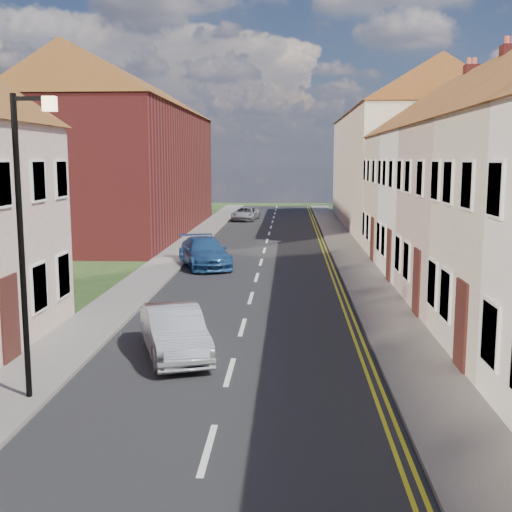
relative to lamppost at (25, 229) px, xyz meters
name	(u,v)px	position (x,y,z in m)	size (l,w,h in m)	color
road	(251,298)	(3.81, 10.00, -3.53)	(7.00, 90.00, 0.02)	black
pavement_left	(128,295)	(-0.59, 10.00, -3.48)	(1.80, 90.00, 0.12)	gray
pavement_right	(376,298)	(8.21, 10.00, -3.48)	(1.80, 90.00, 0.12)	gray
cottage_r_white_far	(488,169)	(13.11, 14.30, 0.94)	(8.30, 5.20, 9.00)	white
cottage_r_cream_far	(454,168)	(13.11, 19.70, 0.94)	(8.30, 6.00, 9.00)	#B4AA97
block_right_far	(401,153)	(13.11, 35.00, 1.76)	(8.30, 24.20, 10.50)	#B4AA97
block_left_far	(128,153)	(-5.49, 30.00, 1.76)	(8.30, 24.20, 10.50)	maroon
lamppost	(25,229)	(0.00, 0.00, 0.00)	(0.88, 0.15, 6.00)	black
car_mid	(174,332)	(2.31, 3.20, -2.91)	(1.32, 3.79, 1.25)	#A4A6AC
car_far	(204,253)	(1.29, 16.60, -2.87)	(1.87, 4.60, 1.34)	navy
car_distant	(245,214)	(1.60, 39.15, -2.99)	(1.83, 3.96, 1.10)	#A2A5AA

